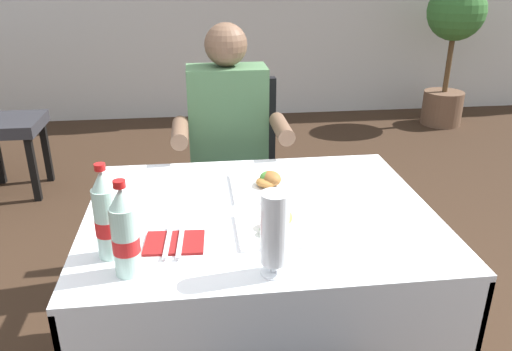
{
  "coord_description": "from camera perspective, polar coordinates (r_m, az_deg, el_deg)",
  "views": [
    {
      "loc": [
        -0.2,
        -1.33,
        1.5
      ],
      "look_at": [
        -0.01,
        0.23,
        0.83
      ],
      "focal_mm": 35.32,
      "sensor_mm": 36.0,
      "label": 1
    }
  ],
  "objects": [
    {
      "name": "beer_glass_left",
      "position": [
        1.28,
        2.1,
        -6.57
      ],
      "size": [
        0.07,
        0.07,
        0.23
      ],
      "color": "white",
      "rests_on": "main_dining_table"
    },
    {
      "name": "chair_far_diner_seat",
      "position": [
        2.5,
        -2.09,
        0.81
      ],
      "size": [
        0.44,
        0.5,
        0.97
      ],
      "color": "black",
      "rests_on": "ground"
    },
    {
      "name": "main_dining_table",
      "position": [
        1.74,
        0.41,
        -8.92
      ],
      "size": [
        1.13,
        0.9,
        0.75
      ],
      "color": "white",
      "rests_on": "ground"
    },
    {
      "name": "plate_far_diner",
      "position": [
        1.8,
        1.38,
        -0.86
      ],
      "size": [
        0.26,
        0.26,
        0.06
      ],
      "color": "white",
      "rests_on": "main_dining_table"
    },
    {
      "name": "cola_bottle_secondary",
      "position": [
        1.41,
        -16.59,
        -4.53
      ],
      "size": [
        0.07,
        0.07,
        0.27
      ],
      "color": "silver",
      "rests_on": "main_dining_table"
    },
    {
      "name": "plate_near_camera",
      "position": [
        1.52,
        2.13,
        -5.71
      ],
      "size": [
        0.22,
        0.22,
        0.07
      ],
      "color": "white",
      "rests_on": "main_dining_table"
    },
    {
      "name": "seated_diner_far",
      "position": [
        2.34,
        -3.08,
        3.31
      ],
      "size": [
        0.5,
        0.46,
        1.26
      ],
      "color": "#282D42",
      "rests_on": "ground"
    },
    {
      "name": "potted_plant_corner",
      "position": [
        5.22,
        21.39,
        14.47
      ],
      "size": [
        0.53,
        0.53,
        1.34
      ],
      "color": "brown",
      "rests_on": "ground"
    },
    {
      "name": "cola_bottle_primary",
      "position": [
        1.32,
        -14.61,
        -6.46
      ],
      "size": [
        0.07,
        0.07,
        0.26
      ],
      "color": "silver",
      "rests_on": "main_dining_table"
    },
    {
      "name": "napkin_cutlery_set",
      "position": [
        1.48,
        -9.22,
        -7.48
      ],
      "size": [
        0.18,
        0.19,
        0.01
      ],
      "color": "maroon",
      "rests_on": "main_dining_table"
    }
  ]
}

